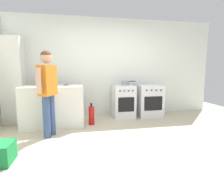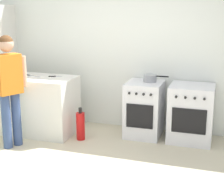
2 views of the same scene
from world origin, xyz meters
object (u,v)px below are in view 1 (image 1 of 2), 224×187
Objects in this scene: oven_left at (123,101)px; knife_utility at (37,86)px; larder_cabinet at (13,80)px; pot at (125,83)px; knife_bread at (50,85)px; person at (48,87)px; knife_paring at (67,85)px; oven_right at (149,100)px; fire_extinguisher at (91,115)px.

oven_left is 3.37× the size of knife_utility.
knife_utility is 0.75m from larder_cabinet.
pot reaches higher than knife_utility.
person is (0.06, -0.70, 0.04)m from knife_bread.
knife_bread is 0.17× the size of larder_cabinet.
knife_paring is 1.31m from larder_cabinet.
knife_utility reaches higher than oven_right.
knife_bread is 0.99m from larder_cabinet.
oven_left is 2.48× the size of knife_bread.
knife_bread is (-2.47, -0.32, 0.48)m from oven_right.
oven_left is 0.49m from pot.
knife_bread is at bearing 1.26° from knife_utility.
pot is 2.72m from larder_cabinet.
oven_right is 0.80m from pot.
knife_paring and knife_bread have the same top height.
larder_cabinet is (-0.95, 1.12, 0.05)m from person.
knife_utility is at bearing -173.24° from oven_right.
knife_paring is at bearing -16.13° from larder_cabinet.
person reaches higher than pot.
pot is at bearing -0.99° from larder_cabinet.
knife_bread is at bearing -168.41° from pot.
knife_bread is at bearing -170.68° from knife_paring.
oven_left is at bearing -2.21° from larder_cabinet.
knife_utility is 0.13× the size of larder_cabinet.
fire_extinguisher is 0.25× the size of larder_cabinet.
knife_bread is 0.68× the size of fire_extinguisher.
fire_extinguisher is at bearing 33.26° from person.
oven_right is 3.41m from larder_cabinet.
oven_left and oven_right have the same top height.
fire_extinguisher is at bearing -163.18° from oven_right.
person is (-1.77, -1.08, 0.04)m from pot.
knife_utility is (-0.65, -0.07, -0.00)m from knife_paring.
knife_bread is at bearing -169.68° from oven_left.
knife_bread is (0.28, 0.01, -0.00)m from knife_utility.
knife_paring is 0.41× the size of fire_extinguisher.
oven_left reaches higher than fire_extinguisher.
oven_left is at bearing -180.00° from oven_right.
knife_paring is at bearing -169.43° from oven_left.
larder_cabinet reaches higher than knife_bread.
knife_utility is 1.37m from fire_extinguisher.
oven_left is 0.42× the size of larder_cabinet.
fire_extinguisher is (0.89, -0.16, -0.69)m from knife_bread.
person is at bearing -63.79° from knife_utility.
oven_right reaches higher than fire_extinguisher.
fire_extinguisher is (-0.94, -0.53, -0.69)m from pot.
larder_cabinet is at bearing 178.26° from oven_right.
larder_cabinet reaches higher than pot.
knife_bread reaches higher than fire_extinguisher.
larder_cabinet is at bearing 130.21° from person.
fire_extinguisher is (-1.58, -0.48, -0.21)m from oven_right.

